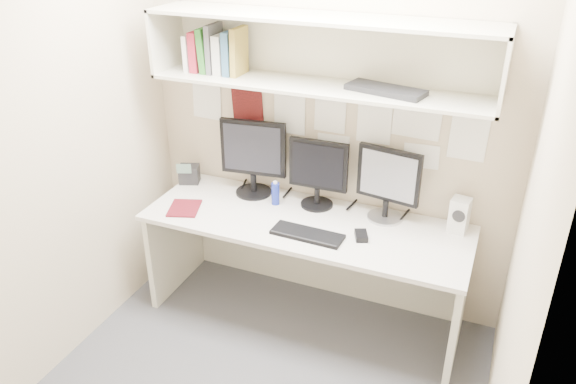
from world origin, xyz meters
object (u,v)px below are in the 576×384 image
at_px(keyboard, 307,234).
at_px(speaker, 459,215).
at_px(desk, 305,269).
at_px(monitor_center, 318,170).
at_px(monitor_right, 388,181).
at_px(monitor_left, 253,155).
at_px(maroon_notebook, 184,208).
at_px(desk_phone, 189,174).

relative_size(keyboard, speaker, 2.01).
distance_m(desk, speaker, 1.02).
height_order(desk, monitor_center, monitor_center).
xyz_separation_m(monitor_right, keyboard, (-0.37, -0.39, -0.24)).
bearing_deg(monitor_left, speaker, -6.67).
bearing_deg(monitor_right, maroon_notebook, -153.00).
bearing_deg(monitor_right, desk, -144.02).
bearing_deg(desk, keyboard, -66.27).
relative_size(desk, maroon_notebook, 8.85).
distance_m(monitor_right, desk_phone, 1.39).
bearing_deg(keyboard, desk_phone, 162.62).
height_order(desk, monitor_right, monitor_right).
distance_m(monitor_left, keyboard, 0.70).
bearing_deg(desk_phone, desk, -32.42).
xyz_separation_m(monitor_center, keyboard, (0.08, -0.39, -0.23)).
relative_size(desk, monitor_center, 4.52).
xyz_separation_m(monitor_center, monitor_right, (0.44, -0.00, 0.01)).
distance_m(monitor_center, maroon_notebook, 0.88).
bearing_deg(maroon_notebook, speaker, -5.38).
distance_m(keyboard, speaker, 0.90).
distance_m(desk, maroon_notebook, 0.87).
relative_size(desk, monitor_right, 4.37).
xyz_separation_m(desk, monitor_right, (0.44, 0.22, 0.61)).
height_order(monitor_left, maroon_notebook, monitor_left).
height_order(speaker, desk_phone, speaker).
xyz_separation_m(keyboard, maroon_notebook, (-0.84, 0.01, -0.00)).
relative_size(monitor_right, speaker, 2.17).
distance_m(desk, monitor_center, 0.65).
bearing_deg(speaker, desk_phone, -170.81).
distance_m(monitor_left, maroon_notebook, 0.56).
relative_size(desk, monitor_left, 3.93).
bearing_deg(monitor_left, monitor_right, -7.09).
distance_m(monitor_left, monitor_center, 0.45).
height_order(monitor_left, monitor_center, monitor_left).
bearing_deg(maroon_notebook, desk_phone, 97.65).
xyz_separation_m(monitor_center, desk_phone, (-0.94, -0.03, -0.18)).
bearing_deg(monitor_right, desk_phone, -169.33).
bearing_deg(monitor_left, desk, -32.85).
bearing_deg(monitor_right, monitor_center, -170.50).
height_order(monitor_center, speaker, monitor_center).
relative_size(desk, keyboard, 4.71).
distance_m(monitor_center, desk_phone, 0.95).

